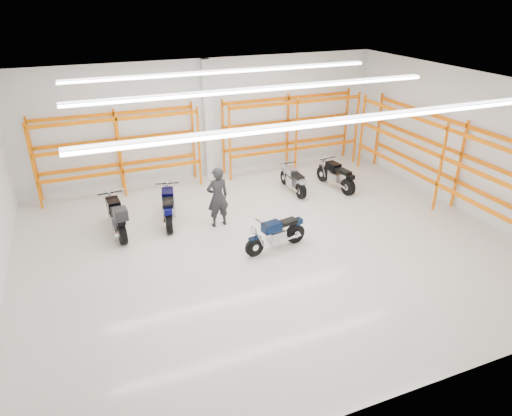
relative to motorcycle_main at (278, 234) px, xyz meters
name	(u,v)px	position (x,y,z in m)	size (l,w,h in m)	color
ground	(268,244)	(-0.17, 0.33, -0.46)	(14.00, 14.00, 0.00)	beige
room_shell	(269,135)	(-0.17, 0.35, 2.83)	(14.02, 12.02, 4.51)	white
motorcycle_main	(278,234)	(0.00, 0.00, 0.00)	(1.97, 0.68, 0.98)	black
motorcycle_back_a	(117,217)	(-4.16, 2.54, 0.12)	(0.75, 2.37, 1.21)	black
motorcycle_back_b	(169,208)	(-2.55, 2.76, 0.06)	(0.87, 2.24, 1.11)	black
motorcycle_back_c	(294,181)	(2.19, 3.45, -0.01)	(0.65, 1.95, 0.96)	black
motorcycle_back_d	(337,177)	(3.81, 3.13, 0.03)	(0.70, 2.11, 1.04)	black
standing_man	(218,197)	(-1.16, 1.99, 0.51)	(0.71, 0.46, 1.94)	black
structural_column	(208,120)	(-0.17, 6.15, 1.79)	(0.32, 0.32, 4.50)	white
pallet_racking_back_left	(119,145)	(-3.57, 5.81, 1.33)	(5.67, 0.87, 3.00)	#FF6500
pallet_racking_back_right	(292,126)	(3.23, 5.81, 1.33)	(5.67, 0.87, 3.00)	#FF6500
pallet_racking_side	(452,158)	(6.31, 0.33, 1.36)	(0.87, 9.07, 3.00)	#FF6500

